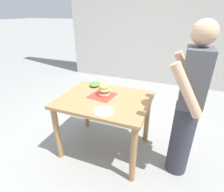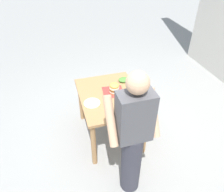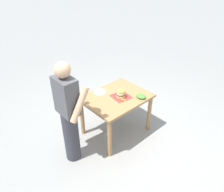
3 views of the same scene
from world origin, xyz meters
name	(u,v)px [view 2 (image 2 of 3)]	position (x,y,z in m)	size (l,w,h in m)	color
ground_plane	(110,133)	(0.00, 0.00, 0.00)	(80.00, 80.00, 0.00)	gray
patio_table	(110,102)	(0.00, 0.00, 0.65)	(0.86, 1.09, 0.78)	#9E7247
serving_paper	(113,92)	(-0.06, -0.05, 0.78)	(0.29, 0.29, 0.00)	red
sandwich	(114,88)	(-0.07, -0.04, 0.86)	(0.15, 0.15, 0.19)	gold
pickle_spear	(122,92)	(-0.18, 0.00, 0.80)	(0.02, 0.02, 0.08)	#8EA83D
side_plate_with_forks	(92,103)	(0.29, 0.12, 0.79)	(0.22, 0.22, 0.02)	white
side_salad	(124,80)	(-0.31, -0.28, 0.81)	(0.18, 0.14, 0.06)	#477F33
diner_across_table	(133,137)	(0.01, 0.94, 0.88)	(0.55, 0.35, 1.69)	#33333D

